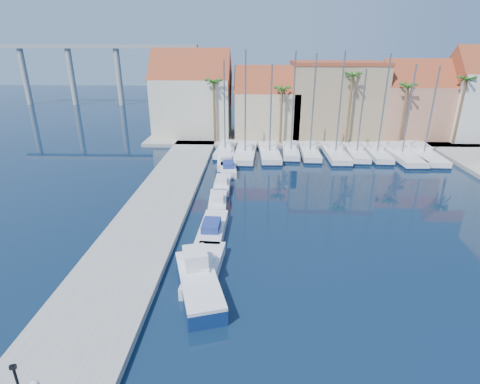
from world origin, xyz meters
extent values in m
plane|color=black|center=(0.00, 0.00, 0.00)|extent=(260.00, 260.00, 0.00)
cube|color=gray|center=(-9.00, 13.50, 0.25)|extent=(6.00, 77.00, 0.50)
cube|color=gray|center=(10.00, 48.00, 0.25)|extent=(54.00, 16.00, 0.50)
cube|color=black|center=(-8.07, -5.03, 4.29)|extent=(0.24, 0.17, 0.16)
cube|color=navy|center=(-3.29, 4.94, 0.49)|extent=(4.00, 6.94, 0.99)
cube|color=white|center=(-3.29, 4.94, 1.10)|extent=(4.00, 6.94, 0.22)
cube|color=white|center=(-3.67, 6.20, 1.70)|extent=(1.87, 2.09, 1.21)
cube|color=white|center=(-3.23, 7.10, 0.40)|extent=(2.42, 6.22, 0.80)
cube|color=white|center=(-3.28, 6.49, 1.10)|extent=(1.53, 2.23, 0.60)
cube|color=white|center=(-3.29, 12.78, 0.40)|extent=(2.14, 6.14, 0.80)
cube|color=navy|center=(-3.31, 12.18, 1.10)|extent=(1.43, 2.17, 0.60)
cube|color=white|center=(-3.39, 18.46, 0.40)|extent=(1.87, 5.10, 0.80)
cube|color=white|center=(-3.36, 17.95, 1.10)|extent=(1.22, 1.81, 0.60)
cube|color=white|center=(-3.35, 23.32, 0.40)|extent=(1.66, 5.06, 0.80)
cube|color=white|center=(-3.34, 22.82, 1.10)|extent=(1.15, 1.78, 0.60)
cube|color=white|center=(-3.09, 28.99, 0.40)|extent=(2.29, 5.86, 0.80)
cube|color=navy|center=(-3.05, 28.42, 1.10)|extent=(1.44, 2.10, 0.60)
cube|color=white|center=(-3.62, 32.18, 0.40)|extent=(2.58, 6.73, 0.80)
cube|color=white|center=(-3.57, 31.52, 1.10)|extent=(1.64, 2.41, 0.60)
cube|color=white|center=(-3.88, 38.26, 0.40)|extent=(2.36, 6.21, 0.80)
cube|color=white|center=(-3.84, 37.65, 1.10)|extent=(1.51, 2.22, 0.60)
cube|color=white|center=(-3.99, 36.83, 0.50)|extent=(2.81, 8.33, 1.00)
cube|color=#0B1B38|center=(-3.99, 36.83, 0.18)|extent=(2.87, 8.39, 0.28)
cube|color=white|center=(-3.92, 37.65, 1.30)|extent=(1.69, 2.57, 0.60)
cylinder|color=slate|center=(-4.03, 36.42, 6.84)|extent=(0.20, 0.20, 11.67)
cube|color=white|center=(-1.17, 35.43, 0.50)|extent=(3.16, 10.35, 1.00)
cube|color=#0B1B38|center=(-1.17, 35.43, 0.18)|extent=(3.22, 10.41, 0.28)
cube|color=white|center=(-1.12, 36.46, 1.30)|extent=(2.01, 3.16, 0.60)
cylinder|color=slate|center=(-1.19, 34.92, 7.45)|extent=(0.20, 0.20, 12.90)
cube|color=white|center=(2.11, 35.69, 0.50)|extent=(2.98, 9.97, 1.00)
cube|color=#0B1B38|center=(2.11, 35.69, 0.18)|extent=(3.05, 10.03, 0.28)
cube|color=white|center=(2.07, 36.68, 1.30)|extent=(1.92, 3.03, 0.60)
cylinder|color=slate|center=(2.14, 35.20, 6.60)|extent=(0.20, 0.20, 11.21)
cube|color=white|center=(5.14, 36.62, 0.50)|extent=(2.55, 8.32, 1.00)
cube|color=#0B1B38|center=(5.14, 36.62, 0.18)|extent=(2.61, 8.39, 0.28)
cube|color=white|center=(5.18, 37.45, 1.30)|extent=(1.62, 2.54, 0.60)
cylinder|color=slate|center=(5.12, 36.21, 7.36)|extent=(0.20, 0.20, 12.72)
cube|color=white|center=(7.71, 36.28, 0.50)|extent=(2.53, 8.90, 1.00)
cube|color=#0B1B38|center=(7.71, 36.28, 0.18)|extent=(2.59, 8.96, 0.28)
cube|color=white|center=(7.73, 37.16, 1.30)|extent=(1.68, 2.70, 0.60)
cylinder|color=slate|center=(7.70, 35.83, 7.22)|extent=(0.20, 0.20, 12.45)
cube|color=white|center=(11.09, 35.83, 0.50)|extent=(2.67, 10.09, 1.00)
cube|color=#0B1B38|center=(11.09, 35.83, 0.18)|extent=(2.73, 10.15, 0.28)
cube|color=white|center=(11.08, 36.84, 1.30)|extent=(1.85, 3.03, 0.60)
cylinder|color=slate|center=(11.09, 35.33, 7.36)|extent=(0.20, 0.20, 12.71)
cube|color=white|center=(14.03, 35.95, 0.50)|extent=(2.69, 8.75, 1.00)
cube|color=#0B1B38|center=(14.03, 35.95, 0.18)|extent=(2.75, 8.81, 0.28)
cube|color=white|center=(14.07, 36.82, 1.30)|extent=(1.70, 2.67, 0.60)
cylinder|color=slate|center=(14.00, 35.52, 6.29)|extent=(0.20, 0.20, 10.58)
cube|color=white|center=(16.77, 35.96, 0.50)|extent=(2.54, 8.92, 1.00)
cube|color=#0B1B38|center=(16.77, 35.96, 0.18)|extent=(2.60, 8.98, 0.28)
cube|color=white|center=(16.80, 36.84, 1.30)|extent=(1.68, 2.70, 0.60)
cylinder|color=slate|center=(16.76, 35.51, 7.23)|extent=(0.20, 0.20, 12.46)
cube|color=white|center=(19.90, 35.66, 0.50)|extent=(3.38, 11.35, 1.00)
cube|color=#0B1B38|center=(19.90, 35.66, 0.18)|extent=(3.45, 11.42, 0.28)
cube|color=white|center=(19.85, 36.78, 1.30)|extent=(2.18, 3.45, 0.60)
cylinder|color=slate|center=(19.92, 35.10, 6.61)|extent=(0.20, 0.20, 11.23)
cube|color=white|center=(22.98, 36.02, 0.50)|extent=(3.45, 11.57, 1.00)
cube|color=#0B1B38|center=(22.98, 36.02, 0.18)|extent=(3.51, 11.64, 0.28)
cube|color=white|center=(23.03, 37.16, 1.30)|extent=(2.23, 3.52, 0.60)
cylinder|color=slate|center=(22.96, 35.45, 6.51)|extent=(0.20, 0.20, 11.02)
cube|color=beige|center=(-10.00, 47.00, 5.00)|extent=(12.00, 9.00, 9.00)
cube|color=maroon|center=(-10.00, 47.00, 9.50)|extent=(12.30, 9.00, 9.00)
cube|color=tan|center=(2.00, 47.00, 4.00)|extent=(10.00, 8.00, 7.00)
cube|color=maroon|center=(2.00, 47.00, 7.50)|extent=(10.30, 8.00, 8.00)
cube|color=tan|center=(13.00, 48.00, 6.00)|extent=(14.00, 10.00, 11.00)
cube|color=maroon|center=(13.00, 48.00, 11.75)|extent=(14.20, 10.20, 0.50)
cube|color=tan|center=(25.00, 47.00, 4.50)|extent=(10.00, 8.00, 8.00)
cube|color=maroon|center=(25.00, 47.00, 8.50)|extent=(10.30, 8.00, 8.00)
cube|color=white|center=(34.00, 46.00, 5.50)|extent=(8.00, 8.00, 10.00)
cylinder|color=brown|center=(-6.00, 42.00, 5.00)|extent=(0.36, 0.36, 9.00)
sphere|color=#28611B|center=(-6.00, 42.00, 9.35)|extent=(2.60, 2.60, 2.60)
cylinder|color=brown|center=(4.00, 42.00, 4.50)|extent=(0.36, 0.36, 8.00)
sphere|color=#28611B|center=(4.00, 42.00, 8.35)|extent=(2.60, 2.60, 2.60)
cylinder|color=brown|center=(14.00, 42.00, 5.50)|extent=(0.36, 0.36, 10.00)
sphere|color=#28611B|center=(14.00, 42.00, 10.35)|extent=(2.60, 2.60, 2.60)
cylinder|color=brown|center=(22.00, 42.00, 4.75)|extent=(0.36, 0.36, 8.50)
sphere|color=#28611B|center=(22.00, 42.00, 8.85)|extent=(2.60, 2.60, 2.60)
cylinder|color=brown|center=(30.00, 42.00, 5.25)|extent=(0.36, 0.36, 9.50)
sphere|color=#28611B|center=(30.00, 42.00, 9.85)|extent=(2.60, 2.60, 2.60)
cube|color=#9E9E99|center=(-38.00, 82.00, 14.00)|extent=(48.00, 2.20, 0.90)
cylinder|color=#9E9E99|center=(-58.00, 82.00, 7.00)|extent=(1.40, 1.40, 14.00)
cylinder|color=#9E9E99|center=(-46.00, 82.00, 7.00)|extent=(1.40, 1.40, 14.00)
cylinder|color=#9E9E99|center=(-34.00, 82.00, 7.00)|extent=(1.40, 1.40, 14.00)
cylinder|color=#9E9E99|center=(-22.00, 82.00, 7.00)|extent=(1.40, 1.40, 14.00)
camera|label=1|loc=(-0.02, -14.32, 14.46)|focal=28.00mm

